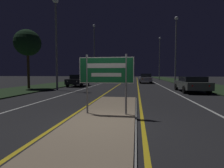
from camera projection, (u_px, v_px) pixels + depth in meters
name	position (u px, v px, depth m)	size (l,w,h in m)	color
ground_plane	(102.00, 123.00, 5.57)	(160.00, 160.00, 0.00)	#232326
median_island	(106.00, 115.00, 6.41)	(2.20, 9.21, 0.10)	#999993
verge_left	(66.00, 83.00, 26.65)	(5.00, 100.00, 0.08)	#23381E
verge_right	(198.00, 84.00, 24.03)	(5.00, 100.00, 0.08)	#23381E
centre_line_yellow_left	(123.00, 82.00, 30.46)	(0.12, 70.00, 0.01)	gold
centre_line_yellow_right	(138.00, 82.00, 30.11)	(0.12, 70.00, 0.01)	gold
lane_line_white_left	(106.00, 82.00, 30.86)	(0.12, 70.00, 0.01)	silver
lane_line_white_right	(155.00, 82.00, 29.71)	(0.12, 70.00, 0.01)	silver
edge_line_white_left	(90.00, 82.00, 31.28)	(0.10, 70.00, 0.01)	silver
edge_line_white_right	(173.00, 83.00, 29.29)	(0.10, 70.00, 0.01)	silver
highway_sign	(106.00, 73.00, 6.31)	(1.99, 0.07, 2.16)	gray
streetlight_left_near	(56.00, 26.00, 15.93)	(0.60, 0.60, 8.52)	gray
streetlight_left_far	(94.00, 47.00, 30.27)	(0.47, 0.47, 9.98)	gray
streetlight_right_near	(176.00, 43.00, 23.71)	(0.48, 0.48, 9.23)	gray
streetlight_right_far	(160.00, 54.00, 40.31)	(0.47, 0.47, 9.85)	gray
car_receding_0	(191.00, 84.00, 14.69)	(2.00, 4.64, 1.31)	#4C514C
car_receding_1	(145.00, 78.00, 27.86)	(1.92, 4.81, 1.51)	#B7B7BC
car_approaching_0	(78.00, 80.00, 21.15)	(1.88, 4.18, 1.41)	black
car_approaching_1	(115.00, 78.00, 32.35)	(1.98, 4.77, 1.33)	#4C514C
roadside_palm_left	(28.00, 43.00, 17.00)	(2.53, 2.53, 5.74)	#4C3823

